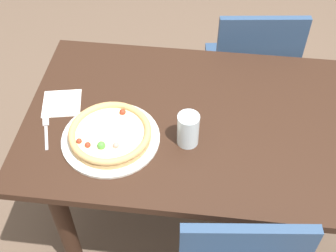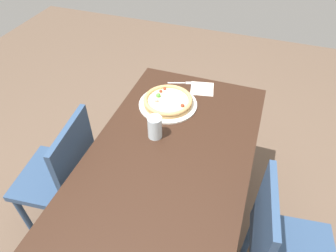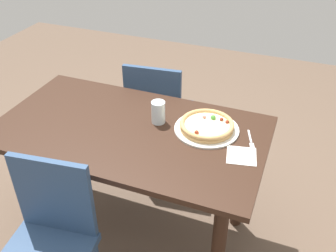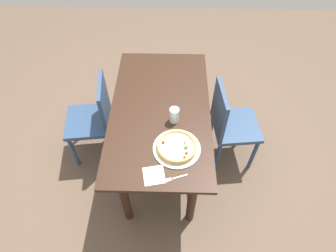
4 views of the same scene
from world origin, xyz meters
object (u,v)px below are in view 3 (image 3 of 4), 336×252
object	(u,v)px
chair_near	(158,112)
pizza	(207,125)
drinking_glass	(158,112)
dining_table	(131,147)
chair_far	(48,243)
plate	(207,129)
napkin	(241,156)
fork	(251,141)

from	to	relation	value
chair_near	pizza	size ratio (longest dim) A/B	3.08
pizza	drinking_glass	xyz separation A→B (m)	(0.27, 0.02, 0.03)
dining_table	chair_far	world-z (taller)	chair_far
plate	napkin	size ratio (longest dim) A/B	2.44
fork	napkin	size ratio (longest dim) A/B	1.15
napkin	chair_near	bearing A→B (deg)	-42.02
chair_near	napkin	xyz separation A→B (m)	(-0.70, 0.63, 0.28)
pizza	chair_near	bearing A→B (deg)	-44.88
pizza	dining_table	bearing A→B (deg)	19.19
drinking_glass	plate	bearing A→B (deg)	-175.50
chair_far	fork	bearing A→B (deg)	-143.29
chair_far	pizza	xyz separation A→B (m)	(-0.52, -0.74, 0.31)
plate	chair_far	bearing A→B (deg)	55.12
chair_near	plate	world-z (taller)	chair_near
fork	chair_near	bearing A→B (deg)	-143.46
plate	fork	size ratio (longest dim) A/B	2.11
pizza	napkin	distance (m)	0.27
dining_table	fork	bearing A→B (deg)	-169.52
chair_far	napkin	size ratio (longest dim) A/B	6.26
pizza	fork	world-z (taller)	pizza
plate	napkin	xyz separation A→B (m)	(-0.22, 0.15, -0.00)
pizza	napkin	bearing A→B (deg)	145.32
dining_table	chair_near	bearing A→B (deg)	-81.17
dining_table	pizza	xyz separation A→B (m)	(-0.38, -0.13, 0.15)
dining_table	pizza	world-z (taller)	pizza
chair_far	pizza	world-z (taller)	chair_far
chair_far	dining_table	bearing A→B (deg)	-109.56
napkin	chair_far	bearing A→B (deg)	38.88
drinking_glass	napkin	xyz separation A→B (m)	(-0.48, 0.13, -0.06)
chair_near	chair_far	xyz separation A→B (m)	(0.04, 1.22, 0.00)
napkin	drinking_glass	bearing A→B (deg)	-14.98
plate	fork	bearing A→B (deg)	175.59
dining_table	fork	size ratio (longest dim) A/B	8.89
plate	dining_table	bearing A→B (deg)	19.14
napkin	pizza	bearing A→B (deg)	-34.68
dining_table	plate	bearing A→B (deg)	-160.86
chair_near	pizza	world-z (taller)	chair_near
chair_far	drinking_glass	world-z (taller)	drinking_glass
plate	drinking_glass	size ratio (longest dim) A/B	2.74
chair_near	drinking_glass	distance (m)	0.64
chair_far	drinking_glass	xyz separation A→B (m)	(-0.25, -0.72, 0.34)
dining_table	plate	xyz separation A→B (m)	(-0.38, -0.13, 0.13)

